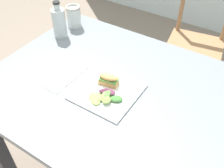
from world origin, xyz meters
The scene contains 9 objects.
dining_table centered at (0.01, 0.04, 0.61)m, with size 1.14×0.91×0.74m.
chair_wooden_far centered at (0.12, 1.03, 0.45)m, with size 0.46×0.46×0.87m.
plate_lunch centered at (0.02, -0.01, 0.74)m, with size 0.27×0.27×0.01m, color white.
sandwich_half_front centered at (0.00, 0.03, 0.78)m, with size 0.09×0.06×0.06m.
salad_mixed_greens centered at (0.04, -0.05, 0.76)m, with size 0.15×0.12×0.03m.
napkin_folded centered at (-0.21, -0.02, 0.74)m, with size 0.11×0.23×0.00m, color white.
fork_on_napkin centered at (-0.21, 0.00, 0.75)m, with size 0.03×0.19×0.00m.
bottle_cold_brew centered at (-0.46, 0.24, 0.82)m, with size 0.07×0.07×0.21m.
mason_jar_iced_tea centered at (-0.46, 0.36, 0.80)m, with size 0.08×0.08×0.13m.
Camera 1 is at (0.49, -0.69, 1.56)m, focal length 42.03 mm.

